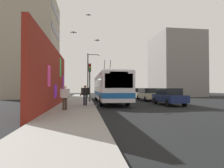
# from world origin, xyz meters

# --- Properties ---
(ground_plane) EXTENTS (80.00, 80.00, 0.00)m
(ground_plane) POSITION_xyz_m (0.00, 0.00, 0.00)
(ground_plane) COLOR black
(sidewalk_slab) EXTENTS (48.00, 3.20, 0.15)m
(sidewalk_slab) POSITION_xyz_m (0.00, 1.60, 0.07)
(sidewalk_slab) COLOR gray
(sidewalk_slab) RESTS_ON ground_plane
(graffiti_wall) EXTENTS (13.83, 0.32, 4.85)m
(graffiti_wall) POSITION_xyz_m (-4.07, 3.35, 2.42)
(graffiti_wall) COLOR maroon
(graffiti_wall) RESTS_ON ground_plane
(building_far_left) EXTENTS (9.47, 7.09, 16.21)m
(building_far_left) POSITION_xyz_m (12.59, 9.20, 8.11)
(building_far_left) COLOR #9E937F
(building_far_left) RESTS_ON ground_plane
(building_far_right) EXTENTS (9.82, 8.07, 12.08)m
(building_far_right) POSITION_xyz_m (16.26, -17.00, 6.04)
(building_far_right) COLOR gray
(building_far_right) RESTS_ON ground_plane
(city_bus) EXTENTS (12.57, 2.68, 4.91)m
(city_bus) POSITION_xyz_m (1.42, -1.80, 1.75)
(city_bus) COLOR silver
(city_bus) RESTS_ON ground_plane
(parked_car_navy) EXTENTS (4.41, 1.74, 1.58)m
(parked_car_navy) POSITION_xyz_m (-2.44, -7.00, 0.83)
(parked_car_navy) COLOR navy
(parked_car_navy) RESTS_ON ground_plane
(parked_car_champagne) EXTENTS (4.67, 1.88, 1.58)m
(parked_car_champagne) POSITION_xyz_m (3.46, -7.00, 0.84)
(parked_car_champagne) COLOR #C6B793
(parked_car_champagne) RESTS_ON ground_plane
(parked_car_silver) EXTENTS (4.09, 1.89, 1.58)m
(parked_car_silver) POSITION_xyz_m (8.65, -7.00, 0.83)
(parked_car_silver) COLOR #B7B7BC
(parked_car_silver) RESTS_ON ground_plane
(pedestrian_near_wall) EXTENTS (0.22, 0.66, 1.62)m
(pedestrian_near_wall) POSITION_xyz_m (-6.40, 2.16, 1.10)
(pedestrian_near_wall) COLOR #3F3326
(pedestrian_near_wall) RESTS_ON sidewalk_slab
(pedestrian_at_curb) EXTENTS (0.23, 0.76, 1.70)m
(pedestrian_at_curb) POSITION_xyz_m (-3.24, 0.83, 1.15)
(pedestrian_at_curb) COLOR #1E1E2D
(pedestrian_at_curb) RESTS_ON sidewalk_slab
(traffic_light) EXTENTS (0.49, 0.28, 4.06)m
(traffic_light) POSITION_xyz_m (0.75, 0.35, 2.89)
(traffic_light) COLOR #2D382D
(traffic_light) RESTS_ON sidewalk_slab
(street_lamp) EXTENTS (0.44, 1.81, 6.52)m
(street_lamp) POSITION_xyz_m (8.47, 0.25, 3.90)
(street_lamp) COLOR #4C4C51
(street_lamp) RESTS_ON sidewalk_slab
(flying_pigeons) EXTENTS (7.98, 3.19, 3.13)m
(flying_pigeons) POSITION_xyz_m (1.46, 0.29, 7.75)
(flying_pigeons) COLOR #47474C
(curbside_puddle) EXTENTS (1.27, 1.27, 0.00)m
(curbside_puddle) POSITION_xyz_m (-2.29, -0.60, 0.00)
(curbside_puddle) COLOR black
(curbside_puddle) RESTS_ON ground_plane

